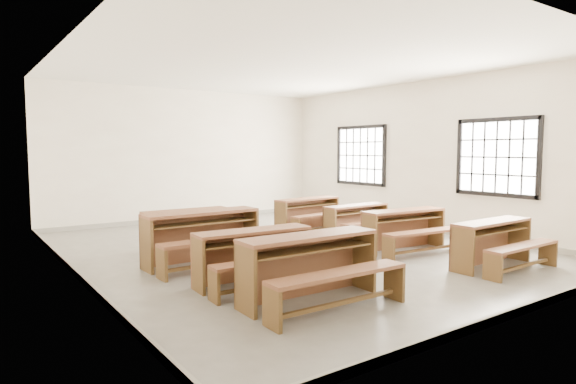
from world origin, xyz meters
TOP-DOWN VIEW (x-y plane):
  - room at (0.09, 0.00)m, footprint 8.50×8.50m
  - desk_set_0 at (-1.51, -2.61)m, footprint 1.73×0.92m
  - desk_set_1 at (-1.65, -1.61)m, footprint 1.61×0.90m
  - desk_set_2 at (-1.72, -0.22)m, footprint 1.82×0.98m
  - desk_set_3 at (-1.46, 0.99)m, footprint 1.54×0.81m
  - desk_set_4 at (1.72, -2.88)m, footprint 1.54×0.82m
  - desk_set_5 at (1.54, -1.33)m, footprint 1.64×0.96m
  - desk_set_6 at (1.72, 0.05)m, footprint 1.47×0.80m
  - desk_set_7 at (1.48, 1.30)m, footprint 1.61×0.93m

SIDE VIEW (x-z plane):
  - desk_set_6 at x=1.72m, z-range 0.05..0.71m
  - desk_set_3 at x=-1.46m, z-range 0.06..0.75m
  - desk_set_4 at x=1.72m, z-range 0.06..0.75m
  - desk_set_7 at x=1.48m, z-range 0.06..0.75m
  - desk_set_5 at x=1.54m, z-range 0.06..0.77m
  - desk_set_1 at x=-1.65m, z-range 0.06..0.77m
  - desk_set_0 at x=-1.51m, z-range 0.06..0.84m
  - desk_set_2 at x=-1.72m, z-range 0.07..0.87m
  - room at x=0.09m, z-range 0.54..3.74m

